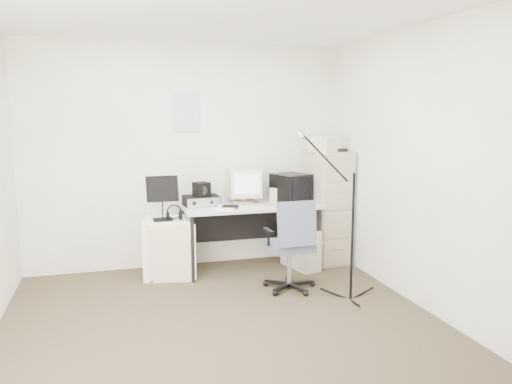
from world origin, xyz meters
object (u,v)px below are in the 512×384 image
object	(u,v)px
filing_cabinet	(328,207)
side_cart	(170,248)
office_chair	(290,244)
desk	(250,236)

from	to	relation	value
filing_cabinet	side_cart	distance (m)	1.89
filing_cabinet	side_cart	xyz separation A→B (m)	(-1.86, -0.08, -0.33)
filing_cabinet	office_chair	size ratio (longest dim) A/B	1.41
office_chair	filing_cabinet	bearing A→B (deg)	45.55
desk	side_cart	distance (m)	0.91
desk	side_cart	bearing A→B (deg)	-176.76
filing_cabinet	office_chair	world-z (taller)	filing_cabinet
filing_cabinet	office_chair	bearing A→B (deg)	-133.61
filing_cabinet	side_cart	world-z (taller)	filing_cabinet
office_chair	side_cart	distance (m)	1.32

